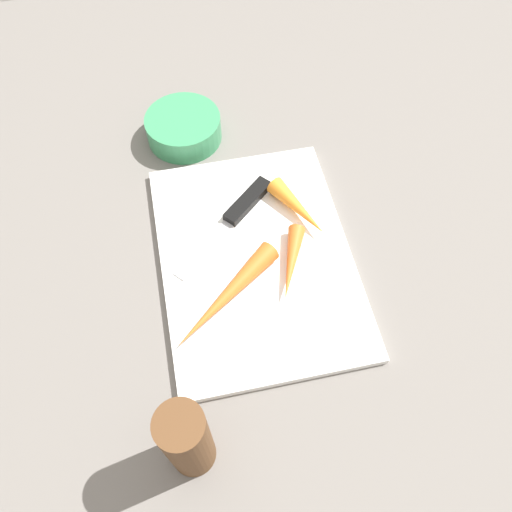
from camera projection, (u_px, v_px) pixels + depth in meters
name	position (u px, v px, depth m)	size (l,w,h in m)	color
ground_plane	(256.00, 260.00, 0.71)	(1.40, 1.40, 0.00)	slate
cutting_board	(256.00, 258.00, 0.71)	(0.36, 0.26, 0.01)	white
knife	(242.00, 207.00, 0.74)	(0.15, 0.16, 0.01)	#B7B7BC
carrot_shortest	(298.00, 208.00, 0.73)	(0.03, 0.03, 0.11)	orange
carrot_medium	(291.00, 263.00, 0.68)	(0.02, 0.02, 0.11)	orange
carrot_longest	(227.00, 296.00, 0.65)	(0.03, 0.03, 0.18)	orange
small_bowl	(184.00, 128.00, 0.82)	(0.12, 0.12, 0.04)	#388C59
pepper_grinder	(187.00, 441.00, 0.52)	(0.05, 0.05, 0.14)	brown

